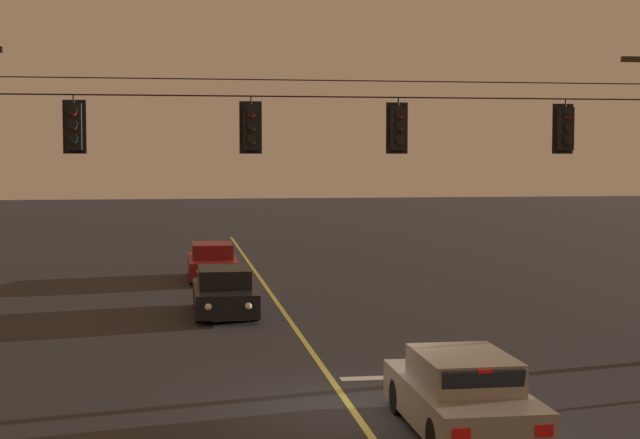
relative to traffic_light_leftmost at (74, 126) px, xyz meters
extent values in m
plane|color=#28282B|center=(5.31, -3.17, -5.36)|extent=(180.00, 180.00, 0.00)
cube|color=#D1C64C|center=(5.31, 6.02, -5.36)|extent=(0.14, 60.00, 0.01)
cube|color=silver|center=(7.21, -0.58, -5.36)|extent=(3.40, 0.36, 0.01)
cylinder|color=black|center=(5.31, 0.02, 0.65)|extent=(15.19, 0.03, 0.03)
cylinder|color=black|center=(5.31, 0.02, 1.00)|extent=(15.19, 0.02, 0.02)
cylinder|color=black|center=(0.00, 0.02, 0.56)|extent=(0.04, 0.04, 0.18)
cube|color=black|center=(0.00, 0.02, -0.01)|extent=(0.32, 0.26, 0.96)
cube|color=black|center=(0.00, 0.16, -0.01)|extent=(0.48, 0.03, 1.12)
sphere|color=red|center=(0.00, -0.14, 0.28)|extent=(0.17, 0.17, 0.17)
cylinder|color=black|center=(0.00, -0.18, 0.33)|extent=(0.20, 0.10, 0.20)
sphere|color=#3D280A|center=(0.00, -0.14, -0.01)|extent=(0.17, 0.17, 0.17)
cylinder|color=black|center=(0.00, -0.18, 0.04)|extent=(0.20, 0.10, 0.20)
sphere|color=black|center=(0.00, -0.14, -0.29)|extent=(0.17, 0.17, 0.17)
cylinder|color=black|center=(0.00, -0.18, -0.25)|extent=(0.20, 0.10, 0.20)
cylinder|color=black|center=(3.68, 0.02, 0.56)|extent=(0.04, 0.04, 0.18)
cube|color=black|center=(3.68, 0.02, -0.01)|extent=(0.32, 0.26, 0.96)
cube|color=black|center=(3.68, 0.16, -0.01)|extent=(0.48, 0.03, 1.12)
sphere|color=red|center=(3.68, -0.14, 0.28)|extent=(0.17, 0.17, 0.17)
cylinder|color=black|center=(3.68, -0.18, 0.33)|extent=(0.20, 0.10, 0.20)
sphere|color=#3D280A|center=(3.68, -0.14, -0.01)|extent=(0.17, 0.17, 0.17)
cylinder|color=black|center=(3.68, -0.18, 0.04)|extent=(0.20, 0.10, 0.20)
sphere|color=black|center=(3.68, -0.14, -0.29)|extent=(0.17, 0.17, 0.17)
cylinder|color=black|center=(3.68, -0.18, -0.25)|extent=(0.20, 0.10, 0.20)
cylinder|color=black|center=(6.88, 0.02, 0.56)|extent=(0.04, 0.04, 0.18)
cube|color=black|center=(6.88, 0.02, -0.01)|extent=(0.32, 0.26, 0.96)
cube|color=black|center=(6.88, 0.16, -0.01)|extent=(0.48, 0.03, 1.12)
sphere|color=red|center=(6.88, -0.14, 0.28)|extent=(0.17, 0.17, 0.17)
cylinder|color=black|center=(6.88, -0.18, 0.33)|extent=(0.20, 0.10, 0.20)
sphere|color=#3D280A|center=(6.88, -0.14, -0.01)|extent=(0.17, 0.17, 0.17)
cylinder|color=black|center=(6.88, -0.18, 0.04)|extent=(0.20, 0.10, 0.20)
sphere|color=black|center=(6.88, -0.14, -0.29)|extent=(0.17, 0.17, 0.17)
cylinder|color=black|center=(6.88, -0.18, -0.25)|extent=(0.20, 0.10, 0.20)
cylinder|color=black|center=(10.70, 0.02, 0.56)|extent=(0.04, 0.04, 0.18)
cube|color=black|center=(10.70, 0.02, -0.01)|extent=(0.32, 0.26, 0.96)
cube|color=black|center=(10.70, 0.16, -0.01)|extent=(0.48, 0.03, 1.12)
sphere|color=red|center=(10.70, -0.14, 0.28)|extent=(0.17, 0.17, 0.17)
cylinder|color=black|center=(10.70, -0.18, 0.33)|extent=(0.20, 0.10, 0.20)
sphere|color=#3D280A|center=(10.70, -0.14, -0.01)|extent=(0.17, 0.17, 0.17)
cylinder|color=black|center=(10.70, -0.18, 0.04)|extent=(0.20, 0.10, 0.20)
sphere|color=black|center=(10.70, -0.14, -0.29)|extent=(0.17, 0.17, 0.17)
cylinder|color=black|center=(10.70, -0.18, -0.25)|extent=(0.20, 0.10, 0.20)
cube|color=gray|center=(6.89, -4.82, -4.85)|extent=(1.80, 4.30, 0.68)
cube|color=gray|center=(6.89, -4.94, -4.24)|extent=(1.51, 2.15, 0.54)
cube|color=black|center=(6.89, -4.00, -4.24)|extent=(1.40, 0.21, 0.48)
cube|color=black|center=(6.89, -6.00, -4.24)|extent=(1.37, 0.18, 0.46)
cylinder|color=black|center=(6.10, -3.48, -5.04)|extent=(0.22, 0.64, 0.64)
cylinder|color=black|center=(7.68, -3.48, -5.04)|extent=(0.22, 0.64, 0.64)
cylinder|color=black|center=(6.10, -6.15, -5.04)|extent=(0.22, 0.64, 0.64)
cylinder|color=black|center=(7.68, -6.15, -5.04)|extent=(0.22, 0.64, 0.64)
cube|color=red|center=(6.24, -6.98, -4.75)|extent=(0.28, 0.03, 0.18)
cube|color=red|center=(7.54, -6.98, -4.75)|extent=(0.28, 0.03, 0.18)
cube|color=red|center=(6.89, -6.11, -4.01)|extent=(0.24, 0.04, 0.06)
cube|color=black|center=(3.51, 8.36, -4.85)|extent=(1.80, 4.30, 0.68)
cube|color=black|center=(3.51, 8.48, -4.24)|extent=(1.51, 2.15, 0.54)
cube|color=black|center=(3.51, 7.54, -4.24)|extent=(1.40, 0.21, 0.48)
cube|color=black|center=(3.51, 9.54, -4.24)|extent=(1.37, 0.18, 0.46)
cylinder|color=black|center=(4.30, 7.02, -5.04)|extent=(0.22, 0.64, 0.64)
cylinder|color=black|center=(2.72, 7.02, -5.04)|extent=(0.22, 0.64, 0.64)
cylinder|color=black|center=(4.30, 9.69, -5.04)|extent=(0.22, 0.64, 0.64)
cylinder|color=black|center=(2.72, 9.69, -5.04)|extent=(0.22, 0.64, 0.64)
sphere|color=white|center=(4.07, 6.19, -4.79)|extent=(0.20, 0.20, 0.20)
sphere|color=white|center=(2.95, 6.19, -4.79)|extent=(0.20, 0.20, 0.20)
cube|color=maroon|center=(3.47, 16.64, -4.85)|extent=(1.80, 4.30, 0.68)
cube|color=maroon|center=(3.47, 16.76, -4.24)|extent=(1.51, 2.15, 0.54)
cube|color=black|center=(3.47, 15.82, -4.24)|extent=(1.40, 0.21, 0.48)
cube|color=black|center=(3.47, 17.82, -4.24)|extent=(1.37, 0.18, 0.46)
cylinder|color=black|center=(4.27, 15.31, -5.04)|extent=(0.22, 0.64, 0.64)
cylinder|color=black|center=(2.68, 15.31, -5.04)|extent=(0.22, 0.64, 0.64)
cylinder|color=black|center=(4.27, 17.97, -5.04)|extent=(0.22, 0.64, 0.64)
cylinder|color=black|center=(2.68, 17.97, -5.04)|extent=(0.22, 0.64, 0.64)
sphere|color=white|center=(4.03, 14.47, -4.79)|extent=(0.20, 0.20, 0.20)
sphere|color=white|center=(2.92, 14.47, -4.79)|extent=(0.20, 0.20, 0.20)
camera|label=1|loc=(2.03, -20.85, -0.60)|focal=54.98mm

